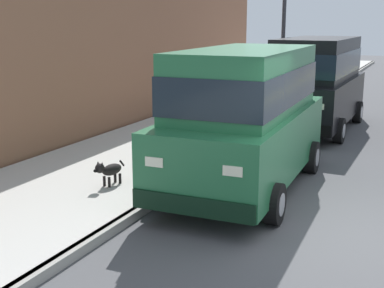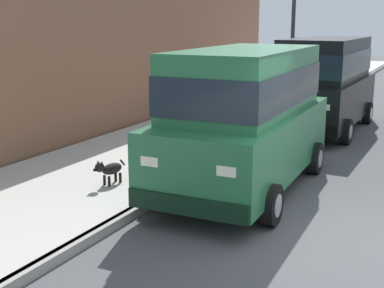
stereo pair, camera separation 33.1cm
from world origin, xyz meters
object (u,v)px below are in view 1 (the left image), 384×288
car_green_van (245,113)px  car_black_van (317,79)px  dog_black (109,170)px  street_lamp (284,23)px  fire_hydrant (196,141)px

car_green_van → car_black_van: size_ratio=1.01×
car_green_van → dog_black: 2.61m
dog_black → street_lamp: bearing=85.6°
car_green_van → fire_hydrant: 2.11m
car_black_van → street_lamp: 2.63m
street_lamp → dog_black: bearing=-94.4°
car_green_van → car_black_van: bearing=89.6°
car_green_van → street_lamp: (-1.39, 7.48, 1.51)m
car_green_van → car_black_van: (0.04, 5.87, 0.00)m
car_black_van → fire_hydrant: bearing=-108.0°
car_green_van → car_black_van: 5.87m
dog_black → car_black_van: bearing=73.7°
car_green_van → dog_black: (-2.06, -1.28, -0.97)m
car_black_van → dog_black: 7.51m
car_black_van → street_lamp: size_ratio=1.11×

